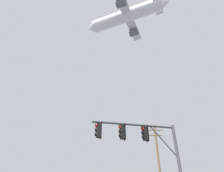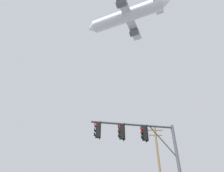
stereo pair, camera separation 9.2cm
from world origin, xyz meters
name	(u,v)px [view 2 (the right image)]	position (x,y,z in m)	size (l,w,h in m)	color
signal_pole_near	(143,144)	(2.91, 6.17, 4.60)	(5.54, 1.16, 5.94)	#4C4C51
utility_pole	(159,163)	(7.47, 19.23, 5.39)	(2.20, 0.28, 10.17)	brown
airplane	(126,16)	(6.80, 33.86, 52.20)	(27.05, 20.89, 7.76)	white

